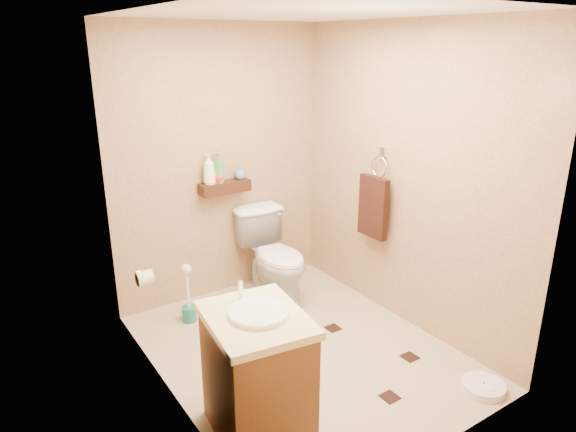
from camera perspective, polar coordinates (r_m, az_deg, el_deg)
ground at (r=4.04m, az=1.40°, el=-14.71°), size 2.50×2.50×0.00m
wall_back at (r=4.57m, az=-7.57°, el=5.59°), size 2.00×0.04×2.40m
wall_front at (r=2.67m, az=17.30°, el=-4.81°), size 2.00×0.04×2.40m
wall_left at (r=3.08m, az=-13.81°, el=-1.26°), size 0.04×2.50×2.40m
wall_right at (r=4.16m, az=12.91°, el=3.99°), size 0.04×2.50×2.40m
ceiling at (r=3.37m, az=1.75°, el=21.69°), size 2.00×2.50×0.02m
wall_shelf at (r=4.54m, az=-7.02°, el=3.20°), size 0.46×0.14×0.10m
floor_accents at (r=4.01m, az=2.76°, el=-14.91°), size 1.25×1.43×0.01m
toilet at (r=4.60m, az=-1.48°, el=-4.59°), size 0.49×0.81×0.81m
vanity at (r=3.11m, az=-3.44°, el=-17.08°), size 0.61×0.71×0.91m
bathroom_scale at (r=3.87m, az=20.89°, el=-17.30°), size 0.38×0.38×0.06m
toilet_brush at (r=4.40m, az=-11.01°, el=-9.30°), size 0.12×0.12×0.52m
towel_ring at (r=4.34m, az=9.50°, el=1.31°), size 0.12×0.30×0.76m
toilet_paper at (r=3.90m, az=-15.68°, el=-6.64°), size 0.12×0.11×0.12m
bottle_a at (r=4.43m, az=-8.79°, el=5.18°), size 0.13×0.13×0.27m
bottle_b at (r=4.45m, az=-8.58°, el=4.49°), size 0.08×0.08×0.15m
bottle_c at (r=4.48m, az=-7.76°, el=4.54°), size 0.12×0.12×0.14m
bottle_d at (r=4.47m, az=-7.73°, el=5.33°), size 0.13×0.13×0.26m
bottle_e at (r=4.48m, az=-7.69°, el=4.73°), size 0.11×0.11×0.17m
bottle_f at (r=4.58m, az=-5.35°, el=4.87°), size 0.13×0.13×0.13m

